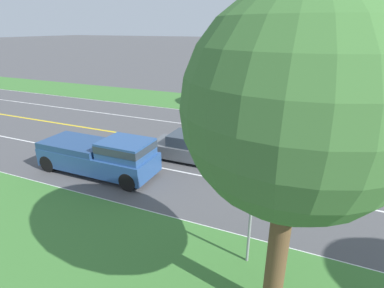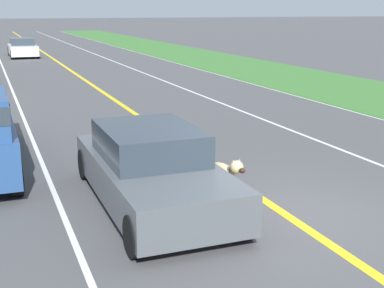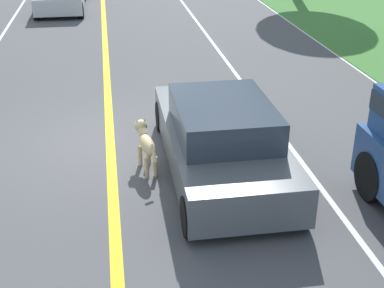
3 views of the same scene
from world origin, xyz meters
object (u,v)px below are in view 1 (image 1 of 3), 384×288
at_px(pickup_truck, 102,155).
at_px(street_sign, 251,215).
at_px(roadside_tree_left_near, 299,38).
at_px(dog, 209,143).
at_px(ego_car, 194,148).
at_px(roadside_tree_right_near, 296,108).

relative_size(pickup_truck, street_sign, 2.21).
bearing_deg(street_sign, roadside_tree_left_near, -177.63).
bearing_deg(roadside_tree_left_near, dog, -20.05).
bearing_deg(dog, ego_car, -22.67).
height_order(ego_car, roadside_tree_left_near, roadside_tree_left_near).
relative_size(ego_car, dog, 3.72).
height_order(ego_car, pickup_truck, pickup_truck).
bearing_deg(roadside_tree_right_near, roadside_tree_left_near, -174.89).
xyz_separation_m(pickup_truck, roadside_tree_right_near, (4.40, 8.53, 4.14)).
xyz_separation_m(dog, roadside_tree_right_near, (8.82, 4.89, 4.56)).
relative_size(pickup_truck, roadside_tree_left_near, 0.69).
bearing_deg(roadside_tree_left_near, ego_car, -19.21).
distance_m(pickup_truck, street_sign, 8.21).
distance_m(ego_car, roadside_tree_left_near, 12.08).
height_order(dog, roadside_tree_right_near, roadside_tree_right_near).
bearing_deg(street_sign, ego_car, -145.01).
xyz_separation_m(dog, roadside_tree_left_near, (-9.04, 3.30, 5.23)).
bearing_deg(roadside_tree_right_near, dog, -150.98).
bearing_deg(ego_car, dog, 166.80).
bearing_deg(roadside_tree_right_near, street_sign, -146.86).
bearing_deg(street_sign, roadside_tree_right_near, 33.14).
xyz_separation_m(pickup_truck, street_sign, (2.99, 7.61, 0.68)).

